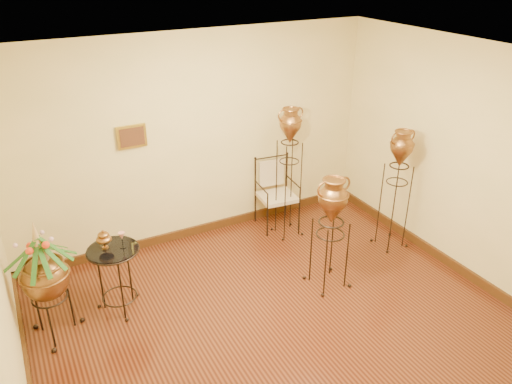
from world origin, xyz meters
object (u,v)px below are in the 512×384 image
planter_urn (44,273)px  armchair (277,194)px  amphora_tall (289,172)px  amphora_mid (396,189)px  side_table (117,278)px

planter_urn → armchair: planter_urn is taller
armchair → amphora_tall: bearing=-77.7°
amphora_tall → amphora_mid: size_ratio=1.12×
side_table → amphora_tall: bearing=12.2°
armchair → side_table: bearing=-156.3°
planter_urn → armchair: bearing=15.6°
armchair → side_table: (-2.49, -0.79, -0.09)m
amphora_mid → planter_urn: (-4.30, 0.27, -0.07)m
amphora_mid → armchair: (-1.11, 1.16, -0.33)m
amphora_mid → planter_urn: size_ratio=1.20×
amphora_tall → amphora_mid: (1.08, -0.92, -0.11)m
amphora_tall → side_table: bearing=-167.8°
amphora_mid → armchair: amphora_mid is taller
side_table → armchair: bearing=17.7°
armchair → side_table: size_ratio=1.01×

